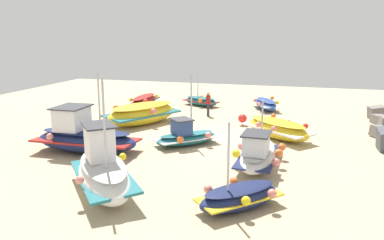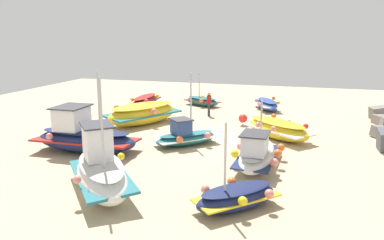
% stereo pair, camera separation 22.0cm
% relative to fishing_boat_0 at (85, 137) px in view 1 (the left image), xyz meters
% --- Properties ---
extents(ground_plane, '(44.45, 44.45, 0.00)m').
position_rel_fishing_boat_0_xyz_m(ground_plane, '(-4.12, 5.39, -0.74)').
color(ground_plane, tan).
extents(fishing_boat_0, '(2.69, 5.13, 4.02)m').
position_rel_fishing_boat_0_xyz_m(fishing_boat_0, '(0.00, 0.00, 0.00)').
color(fishing_boat_0, navy).
rests_on(fishing_boat_0, ground_plane).
extents(fishing_boat_1, '(2.33, 3.24, 2.54)m').
position_rel_fishing_boat_0_xyz_m(fishing_boat_1, '(-13.20, 2.25, -0.37)').
color(fishing_boat_1, '#1E6670').
rests_on(fishing_boat_1, ground_plane).
extents(fishing_boat_2, '(4.51, 4.21, 4.33)m').
position_rel_fishing_boat_0_xyz_m(fishing_boat_2, '(4.17, 3.28, 0.05)').
color(fishing_boat_2, white).
rests_on(fishing_boat_2, ground_plane).
extents(fishing_boat_3, '(4.14, 2.15, 2.80)m').
position_rel_fishing_boat_0_xyz_m(fishing_boat_3, '(-0.22, 8.29, -0.18)').
color(fishing_boat_3, white).
rests_on(fishing_boat_3, ground_plane).
extents(fishing_boat_4, '(3.35, 3.35, 3.75)m').
position_rel_fishing_boat_0_xyz_m(fishing_boat_4, '(-2.49, 4.35, -0.29)').
color(fishing_boat_4, '#1E6670').
rests_on(fishing_boat_4, ground_plane).
extents(fishing_boat_5, '(5.36, 4.17, 1.37)m').
position_rel_fishing_boat_0_xyz_m(fishing_boat_5, '(-6.12, 0.35, -0.05)').
color(fishing_boat_5, gold).
rests_on(fishing_boat_5, ground_plane).
extents(fishing_boat_6, '(3.89, 4.22, 1.09)m').
position_rel_fishing_boat_0_xyz_m(fishing_boat_6, '(-5.13, 8.72, -0.20)').
color(fishing_boat_6, gold).
rests_on(fishing_boat_6, ground_plane).
extents(fishing_boat_7, '(3.63, 2.51, 0.89)m').
position_rel_fishing_boat_0_xyz_m(fishing_boat_7, '(-13.09, 7.29, -0.33)').
color(fishing_boat_7, '#2D4C9E').
rests_on(fishing_boat_7, ground_plane).
extents(fishing_boat_8, '(2.96, 2.89, 2.99)m').
position_rel_fishing_boat_0_xyz_m(fishing_boat_8, '(4.11, 8.21, -0.32)').
color(fishing_boat_8, navy).
rests_on(fishing_boat_8, ground_plane).
extents(fishing_boat_9, '(4.09, 1.75, 1.02)m').
position_rel_fishing_boat_0_xyz_m(fishing_boat_9, '(-11.05, -1.64, -0.22)').
color(fishing_boat_9, maroon).
rests_on(fishing_boat_9, ground_plane).
extents(person_walking, '(0.32, 0.32, 1.66)m').
position_rel_fishing_boat_0_xyz_m(person_walking, '(-9.62, 3.72, 0.22)').
color(person_walking, '#2D2D38').
rests_on(person_walking, ground_plane).
extents(mooring_buoy_0, '(0.54, 0.54, 0.71)m').
position_rel_fishing_boat_0_xyz_m(mooring_buoy_0, '(-7.56, 6.43, -0.30)').
color(mooring_buoy_0, '#3F3F42').
rests_on(mooring_buoy_0, ground_plane).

